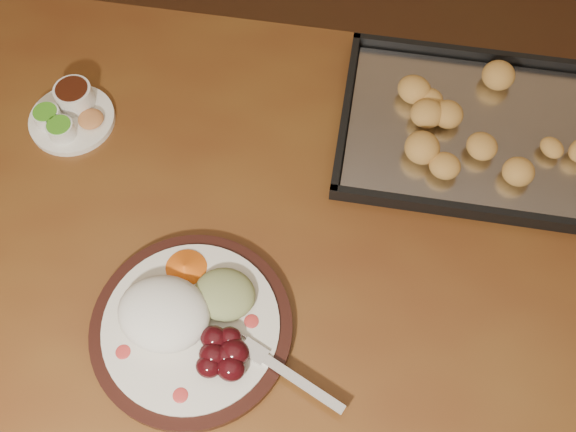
% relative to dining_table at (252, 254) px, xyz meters
% --- Properties ---
extents(dining_table, '(1.60, 1.08, 0.75)m').
position_rel_dining_table_xyz_m(dining_table, '(0.00, 0.00, 0.00)').
color(dining_table, brown).
rests_on(dining_table, ground).
extents(dinner_plate, '(0.40, 0.30, 0.07)m').
position_rel_dining_table_xyz_m(dinner_plate, '(-0.03, -0.18, 0.12)').
color(dinner_plate, black).
rests_on(dinner_plate, dining_table).
extents(condiment_saucer, '(0.15, 0.15, 0.05)m').
position_rel_dining_table_xyz_m(condiment_saucer, '(-0.37, 0.12, 0.12)').
color(condiment_saucer, white).
rests_on(condiment_saucer, dining_table).
extents(baking_tray, '(0.51, 0.40, 0.05)m').
position_rel_dining_table_xyz_m(baking_tray, '(0.32, 0.29, 0.11)').
color(baking_tray, black).
rests_on(baking_tray, dining_table).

